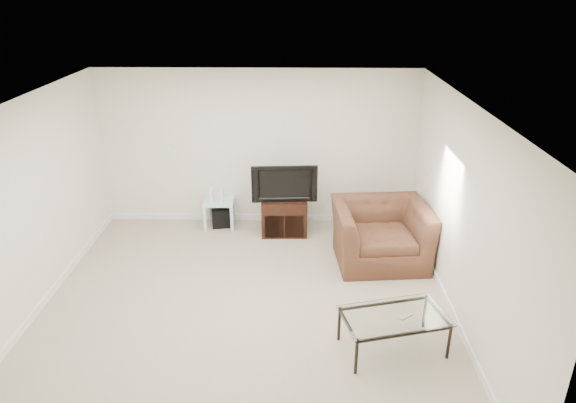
{
  "coord_description": "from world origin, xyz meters",
  "views": [
    {
      "loc": [
        0.62,
        -5.26,
        3.7
      ],
      "look_at": [
        0.5,
        1.2,
        0.9
      ],
      "focal_mm": 32.0,
      "sensor_mm": 36.0,
      "label": 1
    }
  ],
  "objects_px": {
    "side_table": "(220,213)",
    "coffee_table": "(393,332)",
    "tv_stand": "(284,215)",
    "television": "(284,182)",
    "subwoofer": "(222,216)",
    "recliner": "(381,224)"
  },
  "relations": [
    {
      "from": "side_table",
      "to": "tv_stand",
      "type": "bearing_deg",
      "value": -12.28
    },
    {
      "from": "tv_stand",
      "to": "coffee_table",
      "type": "xyz_separation_m",
      "value": [
        1.24,
        -2.79,
        -0.08
      ]
    },
    {
      "from": "side_table",
      "to": "coffee_table",
      "type": "bearing_deg",
      "value": -52.76
    },
    {
      "from": "side_table",
      "to": "coffee_table",
      "type": "distance_m",
      "value": 3.8
    },
    {
      "from": "television",
      "to": "recliner",
      "type": "height_order",
      "value": "television"
    },
    {
      "from": "television",
      "to": "subwoofer",
      "type": "bearing_deg",
      "value": 160.96
    },
    {
      "from": "tv_stand",
      "to": "recliner",
      "type": "distance_m",
      "value": 1.64
    },
    {
      "from": "tv_stand",
      "to": "coffee_table",
      "type": "distance_m",
      "value": 3.06
    },
    {
      "from": "coffee_table",
      "to": "side_table",
      "type": "bearing_deg",
      "value": 127.24
    },
    {
      "from": "subwoofer",
      "to": "television",
      "type": "bearing_deg",
      "value": -15.18
    },
    {
      "from": "subwoofer",
      "to": "tv_stand",
      "type": "bearing_deg",
      "value": -13.66
    },
    {
      "from": "recliner",
      "to": "coffee_table",
      "type": "relative_size",
      "value": 1.17
    },
    {
      "from": "side_table",
      "to": "subwoofer",
      "type": "distance_m",
      "value": 0.07
    },
    {
      "from": "subwoofer",
      "to": "coffee_table",
      "type": "xyz_separation_m",
      "value": [
        2.27,
        -3.04,
        0.06
      ]
    },
    {
      "from": "recliner",
      "to": "side_table",
      "type": "bearing_deg",
      "value": 151.26
    },
    {
      "from": "tv_stand",
      "to": "recliner",
      "type": "bearing_deg",
      "value": -33.55
    },
    {
      "from": "recliner",
      "to": "coffee_table",
      "type": "height_order",
      "value": "recliner"
    },
    {
      "from": "television",
      "to": "recliner",
      "type": "relative_size",
      "value": 0.72
    },
    {
      "from": "coffee_table",
      "to": "subwoofer",
      "type": "bearing_deg",
      "value": 126.73
    },
    {
      "from": "television",
      "to": "subwoofer",
      "type": "height_order",
      "value": "television"
    },
    {
      "from": "television",
      "to": "subwoofer",
      "type": "relative_size",
      "value": 2.91
    },
    {
      "from": "side_table",
      "to": "television",
      "type": "bearing_deg",
      "value": -13.77
    }
  ]
}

